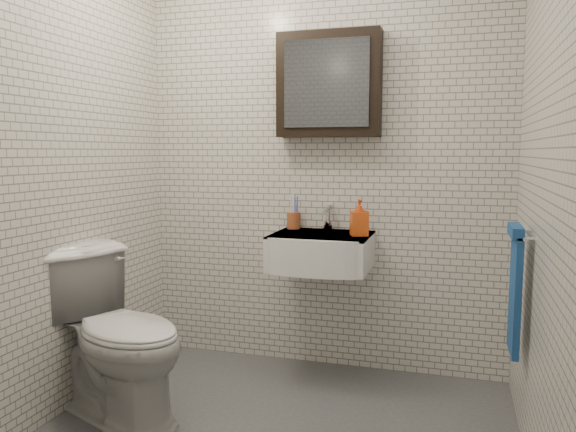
{
  "coord_description": "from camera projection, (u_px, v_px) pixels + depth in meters",
  "views": [
    {
      "loc": [
        0.77,
        -2.3,
        1.32
      ],
      "look_at": [
        -0.05,
        0.45,
        0.98
      ],
      "focal_mm": 35.0,
      "sensor_mm": 36.0,
      "label": 1
    }
  ],
  "objects": [
    {
      "name": "faucet",
      "position": [
        328.0,
        219.0,
        3.33
      ],
      "size": [
        0.06,
        0.2,
        0.15
      ],
      "color": "silver",
      "rests_on": "washbasin"
    },
    {
      "name": "towel_rail",
      "position": [
        515.0,
        284.0,
        2.52
      ],
      "size": [
        0.09,
        0.3,
        0.58
      ],
      "color": "silver",
      "rests_on": "room_shell"
    },
    {
      "name": "toothbrush_cup",
      "position": [
        294.0,
        220.0,
        3.4
      ],
      "size": [
        0.11,
        0.11,
        0.22
      ],
      "rotation": [
        0.0,
        0.0,
        0.43
      ],
      "color": "#9D4C27",
      "rests_on": "washbasin"
    },
    {
      "name": "washbasin",
      "position": [
        320.0,
        251.0,
        3.16
      ],
      "size": [
        0.55,
        0.5,
        0.2
      ],
      "color": "white",
      "rests_on": "room_shell"
    },
    {
      "name": "soap_bottle",
      "position": [
        359.0,
        218.0,
        3.11
      ],
      "size": [
        0.12,
        0.12,
        0.2
      ],
      "primitive_type": "imported",
      "rotation": [
        0.0,
        0.0,
        0.37
      ],
      "color": "orange",
      "rests_on": "washbasin"
    },
    {
      "name": "toilet",
      "position": [
        117.0,
        335.0,
        2.75
      ],
      "size": [
        0.94,
        0.75,
        0.84
      ],
      "primitive_type": "imported",
      "rotation": [
        0.0,
        0.0,
        1.18
      ],
      "color": "silver",
      "rests_on": "ground"
    },
    {
      "name": "mirror_cabinet",
      "position": [
        329.0,
        85.0,
        3.24
      ],
      "size": [
        0.6,
        0.15,
        0.6
      ],
      "color": "black",
      "rests_on": "room_shell"
    },
    {
      "name": "room_shell",
      "position": [
        270.0,
        116.0,
        2.4
      ],
      "size": [
        2.22,
        2.02,
        2.51
      ],
      "color": "silver",
      "rests_on": "ground"
    }
  ]
}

